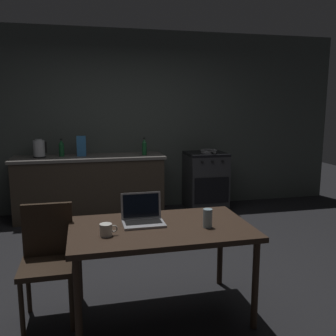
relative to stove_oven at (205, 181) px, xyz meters
name	(u,v)px	position (x,y,z in m)	size (l,w,h in m)	color
ground_plane	(155,270)	(-1.20, -2.00, -0.45)	(12.00, 12.00, 0.00)	black
back_wall	(145,121)	(-0.90, 0.35, 0.93)	(6.40, 0.10, 2.75)	#444A46
kitchen_counter	(90,186)	(-1.78, 0.00, 0.00)	(2.16, 0.64, 0.90)	#382D23
stove_oven	(205,181)	(0.00, 0.00, 0.00)	(0.60, 0.62, 0.90)	#2D2D30
dining_table	(161,234)	(-1.31, -2.76, 0.20)	(1.38, 0.82, 0.72)	#332319
chair	(48,254)	(-2.16, -2.59, 0.06)	(0.40, 0.40, 0.88)	#2D2116
laptop	(143,218)	(-1.43, -2.65, 0.32)	(0.32, 0.25, 0.23)	#99999E
electric_kettle	(39,149)	(-2.46, 0.00, 0.57)	(0.18, 0.16, 0.26)	black
bottle	(144,147)	(-0.98, -0.05, 0.57)	(0.07, 0.07, 0.26)	#19592D
frying_pan	(209,151)	(0.04, -0.03, 0.47)	(0.26, 0.44, 0.05)	gray
coffee_mug	(106,230)	(-1.72, -2.87, 0.32)	(0.13, 0.09, 0.09)	silver
drinking_glass	(208,218)	(-0.97, -2.86, 0.34)	(0.07, 0.07, 0.14)	#99B7C6
cereal_box	(81,146)	(-1.88, 0.02, 0.60)	(0.13, 0.05, 0.29)	#3372B2
bottle_b	(61,148)	(-2.16, 0.08, 0.57)	(0.07, 0.07, 0.25)	#19592D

